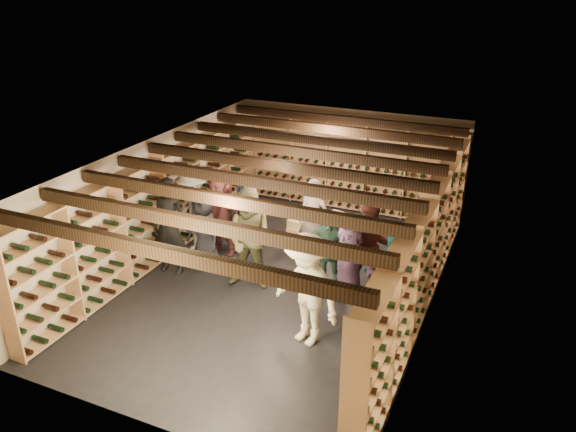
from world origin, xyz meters
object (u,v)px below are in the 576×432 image
(crate_stack_right, at_px, (339,225))
(person_7, at_px, (313,221))
(person_10, at_px, (328,251))
(person_8, at_px, (371,249))
(person_9, at_px, (194,211))
(crate_loose, at_px, (365,223))
(person_4, at_px, (391,277))
(person_6, at_px, (248,213))
(person_2, at_px, (251,239))
(person_5, at_px, (221,213))
(person_11, at_px, (348,263))
(person_0, at_px, (203,231))
(person_3, at_px, (307,290))
(crate_stack_left, at_px, (301,235))
(person_1, at_px, (169,227))

(crate_stack_right, height_order, person_7, person_7)
(person_7, xyz_separation_m, person_10, (0.69, -1.00, -0.05))
(person_8, bearing_deg, person_9, 156.49)
(person_10, bearing_deg, crate_loose, 92.00)
(person_8, bearing_deg, person_4, -74.34)
(person_8, bearing_deg, person_6, 144.56)
(person_2, bearing_deg, person_8, 7.38)
(person_5, xyz_separation_m, person_11, (2.97, -0.86, -0.07))
(person_0, relative_size, person_3, 0.83)
(person_3, bearing_deg, person_5, 161.42)
(person_0, distance_m, person_5, 0.71)
(person_3, xyz_separation_m, person_8, (0.49, 1.79, -0.04))
(person_0, distance_m, person_11, 2.96)
(crate_stack_right, height_order, crate_loose, crate_stack_right)
(person_9, bearing_deg, person_3, -11.87)
(crate_stack_left, relative_size, crate_stack_right, 1.19)
(person_2, xyz_separation_m, person_10, (1.30, 0.44, -0.17))
(crate_stack_right, distance_m, person_4, 3.34)
(person_2, xyz_separation_m, person_8, (2.01, 0.65, -0.07))
(person_1, relative_size, person_11, 1.19)
(person_6, bearing_deg, person_7, 24.27)
(person_5, bearing_deg, person_0, -78.57)
(crate_loose, bearing_deg, person_6, -134.71)
(person_7, distance_m, person_11, 1.73)
(person_5, distance_m, person_6, 0.56)
(crate_stack_left, height_order, person_8, person_8)
(crate_loose, relative_size, person_0, 0.33)
(person_8, distance_m, person_10, 0.75)
(person_8, height_order, person_10, person_8)
(crate_loose, xyz_separation_m, person_2, (-1.15, -3.34, 0.87))
(person_0, xyz_separation_m, person_7, (1.80, 1.13, 0.07))
(person_3, relative_size, person_5, 1.07)
(person_1, height_order, person_8, person_1)
(person_7, height_order, person_8, person_8)
(person_2, distance_m, person_10, 1.38)
(crate_stack_right, bearing_deg, person_2, -105.78)
(crate_stack_left, bearing_deg, person_6, -162.84)
(person_3, height_order, person_6, person_3)
(person_5, distance_m, person_7, 1.87)
(person_0, distance_m, person_3, 3.08)
(person_11, bearing_deg, person_7, 151.90)
(crate_loose, distance_m, person_4, 3.78)
(person_1, xyz_separation_m, person_4, (4.22, 0.03, -0.12))
(person_7, bearing_deg, person_10, -52.56)
(person_2, relative_size, person_5, 1.11)
(person_2, height_order, person_11, person_2)
(person_4, xyz_separation_m, person_6, (-3.35, 1.46, -0.05))
(person_6, height_order, person_7, person_7)
(person_11, bearing_deg, person_6, 174.57)
(person_2, bearing_deg, person_4, -12.46)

